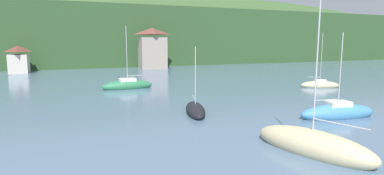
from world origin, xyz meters
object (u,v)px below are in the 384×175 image
sailboat_far_4 (320,85)px  sailboat_near_8 (312,145)px  shore_building_westcentral (19,60)px  sailboat_mid_6 (195,110)px  sailboat_mid_5 (338,113)px  sailboat_far_3 (128,85)px  shore_building_central (153,49)px

sailboat_far_4 → sailboat_near_8: (-21.72, -21.61, 0.11)m
shore_building_westcentral → sailboat_mid_6: (21.34, -51.79, -2.64)m
sailboat_mid_5 → sailboat_mid_6: sailboat_mid_5 is taller
sailboat_mid_6 → sailboat_far_4: bearing=126.3°
sailboat_far_3 → sailboat_far_4: 29.17m
sailboat_far_3 → sailboat_near_8: bearing=96.9°
sailboat_far_4 → sailboat_far_3: bearing=-174.5°
sailboat_mid_5 → sailboat_near_8: size_ratio=0.72×
sailboat_far_3 → sailboat_mid_6: (3.17, -18.54, -0.17)m
shore_building_westcentral → sailboat_far_3: sailboat_far_3 is taller
shore_building_central → sailboat_far_3: 35.37m
sailboat_mid_5 → sailboat_near_8: 10.74m
sailboat_far_3 → sailboat_mid_5: (14.59, -25.05, -0.02)m
shore_building_central → sailboat_mid_5: bearing=-88.0°
shore_building_westcentral → shore_building_central: shore_building_central is taller
shore_building_westcentral → sailboat_far_4: 62.72m
shore_building_westcentral → shore_building_central: 30.78m
shore_building_central → sailboat_near_8: size_ratio=0.93×
sailboat_far_3 → sailboat_near_8: sailboat_near_8 is taller
shore_building_westcentral → sailboat_near_8: (23.98, -64.50, -2.47)m
sailboat_far_4 → sailboat_mid_6: 25.94m
shore_building_westcentral → sailboat_mid_5: sailboat_mid_5 is taller
shore_building_westcentral → shore_building_central: (30.70, -0.49, 2.13)m
sailboat_near_8 → shore_building_central: bearing=-23.4°
sailboat_mid_6 → sailboat_mid_5: bearing=76.5°
shore_building_westcentral → shore_building_central: size_ratio=0.59×
shore_building_westcentral → sailboat_near_8: size_ratio=0.54×
sailboat_mid_5 → shore_building_central: bearing=101.5°
sailboat_far_4 → sailboat_mid_5: sailboat_far_4 is taller
sailboat_far_4 → sailboat_near_8: bearing=-110.4°
sailboat_mid_6 → sailboat_near_8: size_ratio=0.60×
sailboat_near_8 → sailboat_mid_5: bearing=-72.2°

